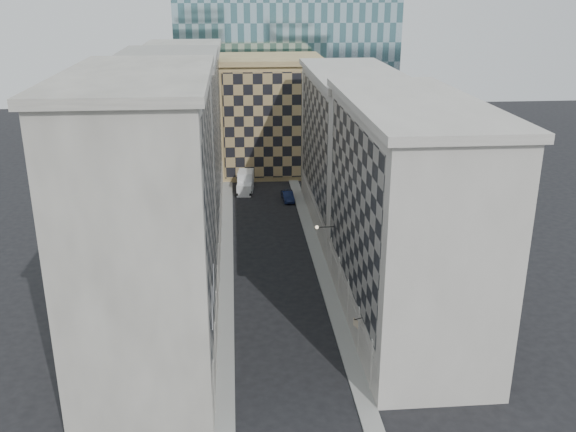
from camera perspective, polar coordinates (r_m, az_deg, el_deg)
sidewalk_west at (r=73.18m, az=-5.47°, el=-4.04°), size 1.50×100.00×0.15m
sidewalk_east at (r=73.75m, az=2.73°, el=-3.77°), size 1.50×100.00×0.15m
bldg_left_a at (r=51.60m, az=-12.26°, el=-0.79°), size 10.80×22.80×23.70m
bldg_left_b at (r=72.61m, az=-10.21°, el=4.96°), size 10.80×22.80×22.70m
bldg_left_c at (r=94.08m, az=-9.08°, el=8.11°), size 10.80×22.80×21.70m
bldg_right_a at (r=57.36m, az=10.43°, el=-0.14°), size 10.80×26.80×20.70m
bldg_right_b at (r=82.72m, az=5.65°, el=5.95°), size 10.80×28.80×19.70m
tan_block at (r=106.92m, az=-1.60°, el=8.99°), size 16.80×14.80×18.80m
church_tower at (r=119.02m, az=-3.12°, el=18.58°), size 7.20×7.20×51.50m
flagpoles_left at (r=48.12m, az=-6.70°, el=-7.00°), size 0.10×6.33×2.33m
bracket_lamp at (r=65.81m, az=2.74°, el=-1.00°), size 1.98×0.36×0.36m
box_truck at (r=97.36m, az=-3.81°, el=2.93°), size 2.81×5.69×3.00m
dark_car at (r=93.06m, az=-0.03°, el=1.78°), size 1.78×4.40×1.42m
shop_sign at (r=52.94m, az=6.06°, el=-9.41°), size 0.74×0.65×0.75m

